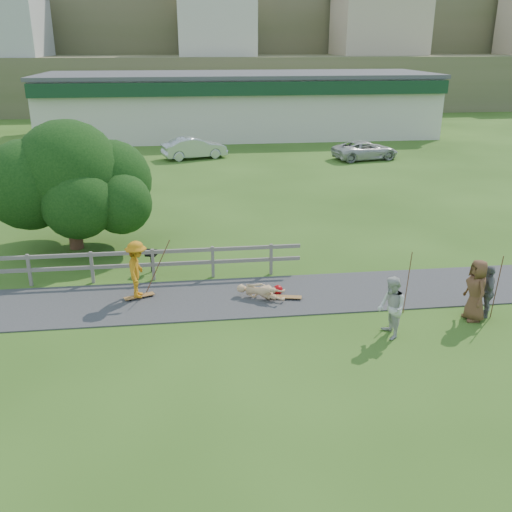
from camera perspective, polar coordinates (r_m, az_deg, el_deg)
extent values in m
plane|color=#2D4F16|center=(16.59, -3.67, -6.48)|extent=(260.00, 260.00, 0.00)
cube|color=#333336|center=(17.93, -3.98, -4.25)|extent=(34.00, 3.00, 0.04)
cube|color=#635F57|center=(20.05, -21.72, -1.33)|extent=(0.10, 0.10, 1.10)
cube|color=#635F57|center=(19.62, -16.08, -1.10)|extent=(0.10, 0.10, 1.10)
cube|color=#635F57|center=(19.40, -10.25, -0.85)|extent=(0.10, 0.10, 1.10)
cube|color=#635F57|center=(19.38, -4.34, -0.59)|extent=(0.10, 0.10, 1.10)
cube|color=#635F57|center=(19.56, 1.52, -0.33)|extent=(0.10, 0.10, 1.10)
cube|color=#635F57|center=(19.56, -17.65, 0.07)|extent=(15.00, 0.08, 0.12)
cube|color=#635F57|center=(19.71, -17.51, -1.16)|extent=(15.00, 0.08, 0.12)
cube|color=beige|center=(50.24, -1.71, 14.77)|extent=(32.00, 10.00, 4.80)
cube|color=#14381F|center=(44.93, -1.06, 16.38)|extent=(32.00, 0.60, 1.00)
cube|color=#4D4D52|center=(50.05, -1.74, 17.68)|extent=(32.50, 10.50, 0.30)
cube|color=#555C36|center=(69.90, -6.79, 16.80)|extent=(220.00, 14.00, 6.00)
cube|color=beige|center=(69.78, -7.03, 22.13)|extent=(10.00, 9.00, 7.00)
cube|color=#555C36|center=(82.76, -7.03, 19.80)|extent=(220.00, 14.00, 13.00)
cube|color=#555C36|center=(95.80, -7.22, 22.29)|extent=(220.00, 14.00, 21.00)
imported|color=#C37812|center=(17.90, -11.78, -1.62)|extent=(0.73, 1.20, 1.80)
imported|color=tan|center=(17.72, 0.48, -3.57)|extent=(1.08, 1.53, 0.56)
imported|color=beige|center=(15.75, 13.38, -5.06)|extent=(0.67, 0.86, 1.73)
imported|color=slate|center=(17.81, 22.14, -3.29)|extent=(0.66, 1.00, 1.58)
imported|color=brown|center=(17.43, 21.16, -3.21)|extent=(0.60, 0.91, 1.83)
imported|color=silver|center=(39.92, -6.19, 10.70)|extent=(4.63, 2.69, 1.44)
imported|color=beige|center=(40.09, 10.89, 10.35)|extent=(4.83, 2.94, 1.25)
sphere|color=#A9060A|center=(18.17, 2.21, -3.38)|extent=(0.31, 0.31, 0.31)
cylinder|color=brown|center=(18.20, -9.83, -0.82)|extent=(0.03, 0.03, 1.97)
cylinder|color=brown|center=(17.20, 14.92, -2.62)|extent=(0.03, 0.03, 1.92)
cylinder|color=brown|center=(17.75, 22.94, -2.89)|extent=(0.03, 0.03, 1.91)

